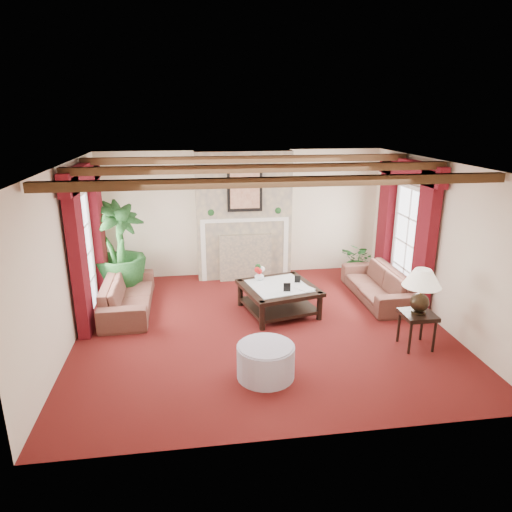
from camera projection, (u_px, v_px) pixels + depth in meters
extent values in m
plane|color=#4D100D|center=(262.00, 327.00, 7.66)|extent=(6.00, 6.00, 0.00)
plane|color=white|center=(263.00, 164.00, 6.84)|extent=(6.00, 6.00, 0.00)
cube|color=beige|center=(243.00, 214.00, 9.85)|extent=(6.00, 0.02, 2.70)
cube|color=beige|center=(65.00, 258.00, 6.85)|extent=(0.02, 5.50, 2.70)
cube|color=beige|center=(439.00, 243.00, 7.66)|extent=(0.02, 5.50, 2.70)
imported|color=#3A0F1B|center=(127.00, 289.00, 8.22)|extent=(2.07, 0.66, 0.80)
imported|color=#3A0F1B|center=(378.00, 279.00, 8.73)|extent=(2.00, 0.60, 0.78)
imported|color=black|center=(121.00, 268.00, 8.97)|extent=(2.84, 2.84, 1.02)
imported|color=black|center=(359.00, 265.00, 9.79)|extent=(1.49, 1.49, 0.63)
cylinder|color=#ABA7BD|center=(266.00, 361.00, 6.17)|extent=(0.79, 0.79, 0.46)
imported|color=silver|center=(259.00, 276.00, 8.34)|extent=(0.31, 0.31, 0.17)
imported|color=black|center=(300.00, 282.00, 7.82)|extent=(0.25, 0.23, 0.31)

